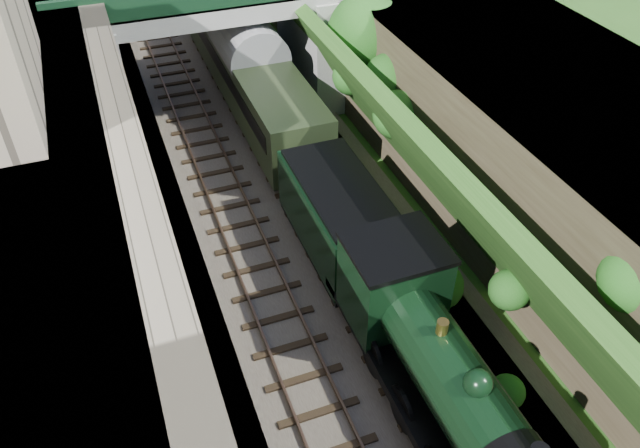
{
  "coord_description": "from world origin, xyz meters",
  "views": [
    {
      "loc": [
        -5.66,
        -5.19,
        16.06
      ],
      "look_at": [
        0.0,
        9.82,
        2.75
      ],
      "focal_mm": 35.0,
      "sensor_mm": 36.0,
      "label": 1
    }
  ],
  "objects_px": {
    "tree": "(367,35)",
    "locomotive": "(438,369)",
    "road_bridge": "(236,26)",
    "tender": "(339,220)"
  },
  "relations": [
    {
      "from": "road_bridge",
      "to": "tree",
      "type": "relative_size",
      "value": 2.42
    },
    {
      "from": "road_bridge",
      "to": "tender",
      "type": "xyz_separation_m",
      "value": [
        0.26,
        -12.93,
        -2.46
      ]
    },
    {
      "from": "locomotive",
      "to": "tender",
      "type": "distance_m",
      "value": 7.37
    },
    {
      "from": "tree",
      "to": "road_bridge",
      "type": "bearing_deg",
      "value": 137.58
    },
    {
      "from": "tender",
      "to": "locomotive",
      "type": "bearing_deg",
      "value": -90.0
    },
    {
      "from": "tender",
      "to": "tree",
      "type": "bearing_deg",
      "value": 60.68
    },
    {
      "from": "road_bridge",
      "to": "tender",
      "type": "relative_size",
      "value": 2.67
    },
    {
      "from": "tree",
      "to": "locomotive",
      "type": "height_order",
      "value": "tree"
    },
    {
      "from": "tree",
      "to": "tender",
      "type": "distance_m",
      "value": 10.09
    },
    {
      "from": "road_bridge",
      "to": "tender",
      "type": "bearing_deg",
      "value": -88.87
    }
  ]
}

